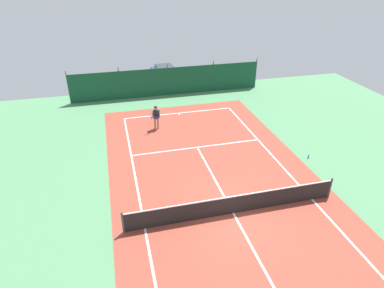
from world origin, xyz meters
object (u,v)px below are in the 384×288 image
(tennis_ball_near_player, at_px, (206,133))
(parked_car, at_px, (165,75))
(tennis_player, at_px, (156,116))
(water_bottle, at_px, (309,156))
(tennis_net, at_px, (234,204))

(tennis_ball_near_player, xyz_separation_m, parked_car, (-0.76, 11.01, 0.81))
(tennis_player, height_order, parked_car, parked_car)
(tennis_ball_near_player, bearing_deg, water_bottle, -42.59)
(parked_car, bearing_deg, tennis_ball_near_player, -92.03)
(tennis_player, relative_size, parked_car, 0.38)
(tennis_ball_near_player, bearing_deg, tennis_player, 153.57)
(tennis_player, distance_m, tennis_ball_near_player, 3.61)
(tennis_ball_near_player, distance_m, parked_car, 11.06)
(tennis_net, relative_size, parked_car, 2.32)
(tennis_player, bearing_deg, tennis_ball_near_player, 166.53)
(parked_car, bearing_deg, water_bottle, -75.73)
(tennis_ball_near_player, height_order, parked_car, parked_car)
(tennis_net, relative_size, tennis_player, 6.17)
(tennis_net, height_order, tennis_ball_near_player, tennis_net)
(parked_car, relative_size, water_bottle, 18.19)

